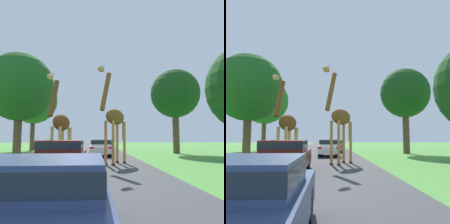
# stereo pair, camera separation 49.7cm
# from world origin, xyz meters

# --- Properties ---
(road) EXTENTS (7.25, 120.00, 0.00)m
(road) POSITION_xyz_m (0.00, 30.00, 0.00)
(road) COLOR #424244
(road) RESTS_ON ground
(giraffe_near_road) EXTENTS (1.91, 2.45, 5.50)m
(giraffe_near_road) POSITION_xyz_m (1.65, 14.15, 2.64)
(giraffe_near_road) COLOR #B77F3D
(giraffe_near_road) RESTS_ON ground
(giraffe_companion) EXTENTS (1.23, 2.71, 5.03)m
(giraffe_companion) POSITION_xyz_m (-1.43, 14.30, 2.31)
(giraffe_companion) COLOR tan
(giraffe_companion) RESTS_ON ground
(car_lead_maroon) EXTENTS (1.93, 3.95, 1.23)m
(car_lead_maroon) POSITION_xyz_m (-0.22, 3.62, 0.67)
(car_lead_maroon) COLOR navy
(car_lead_maroon) RESTS_ON ground
(car_queue_right) EXTENTS (1.75, 4.04, 1.20)m
(car_queue_right) POSITION_xyz_m (1.48, 25.68, 0.66)
(car_queue_right) COLOR gray
(car_queue_right) RESTS_ON ground
(car_queue_left) EXTENTS (1.96, 4.43, 1.39)m
(car_queue_left) POSITION_xyz_m (-0.87, 10.81, 0.75)
(car_queue_left) COLOR #561914
(car_queue_left) RESTS_ON ground
(car_far_ahead) EXTENTS (1.92, 4.38, 1.27)m
(car_far_ahead) POSITION_xyz_m (1.83, 31.16, 0.69)
(car_far_ahead) COLOR silver
(car_far_ahead) RESTS_ON ground
(car_verge_right) EXTENTS (1.72, 3.93, 1.41)m
(car_verge_right) POSITION_xyz_m (1.03, 20.26, 0.75)
(car_verge_right) COLOR silver
(car_verge_right) RESTS_ON ground
(tree_centre_back) EXTENTS (5.49, 5.49, 8.32)m
(tree_centre_back) POSITION_xyz_m (-5.52, 19.66, 5.54)
(tree_centre_back) COLOR brown
(tree_centre_back) RESTS_ON ground
(tree_right_cluster) EXTENTS (4.81, 4.81, 8.30)m
(tree_right_cluster) POSITION_xyz_m (8.48, 23.19, 5.83)
(tree_right_cluster) COLOR brown
(tree_right_cluster) RESTS_ON ground
(tree_far_right) EXTENTS (5.78, 5.78, 9.00)m
(tree_far_right) POSITION_xyz_m (-6.96, 29.76, 6.09)
(tree_far_right) COLOR brown
(tree_far_right) RESTS_ON ground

